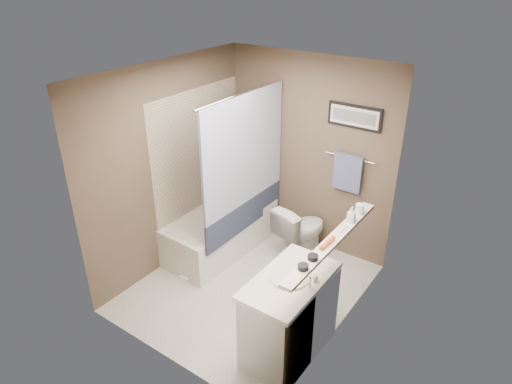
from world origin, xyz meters
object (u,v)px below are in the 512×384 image
Objects in this scene: candle_bowl_far at (313,257)px; soap_bottle at (351,214)px; bathtub at (220,231)px; toilet at (301,230)px; vanity at (289,318)px; glass_jar at (359,209)px; hair_brush_front at (327,243)px; candle_bowl_near at (303,267)px.

soap_bottle reaches higher than candle_bowl_far.
bathtub is 2.13× the size of toilet.
vanity is 9.00× the size of glass_jar.
vanity is at bearing -123.98° from hair_brush_front.
glass_jar is at bearing 165.83° from toilet.
vanity is (1.60, -0.97, 0.15)m from bathtub.
soap_bottle reaches higher than toilet.
glass_jar is (0.00, 0.67, 0.03)m from hair_brush_front.
soap_bottle reaches higher than candle_bowl_near.
glass_jar is at bearing 90.00° from candle_bowl_far.
soap_bottle is at bearing -90.00° from glass_jar.
toilet is at bearing 151.26° from glass_jar.
candle_bowl_far is 0.59× the size of soap_bottle.
candle_bowl_near reaches higher than toilet.
vanity is at bearing 142.75° from candle_bowl_near.
soap_bottle is (0.00, -0.19, 0.03)m from glass_jar.
glass_jar is 0.19m from soap_bottle.
candle_bowl_near is at bearing -90.00° from glass_jar.
hair_brush_front is 2.20× the size of glass_jar.
candle_bowl_near is 0.90m from soap_bottle.
candle_bowl_near is at bearing -90.00° from soap_bottle.
toilet is at bearing 122.28° from candle_bowl_far.
candle_bowl_near reaches higher than bathtub.
toilet is 7.81× the size of candle_bowl_near.
vanity is 0.76m from candle_bowl_far.
bathtub is 15.00× the size of glass_jar.
toilet is 3.20× the size of hair_brush_front.
hair_brush_front is (0.00, 0.26, 0.00)m from candle_bowl_far.
bathtub is 1.67× the size of vanity.
glass_jar is (0.00, 1.08, 0.03)m from candle_bowl_near.
vanity is 4.09× the size of hair_brush_front.
soap_bottle is (0.00, 0.73, 0.06)m from candle_bowl_far.
glass_jar reaches higher than candle_bowl_far.
toilet is 7.81× the size of candle_bowl_far.
bathtub is at bearing 173.12° from soap_bottle.
toilet is 4.61× the size of soap_bottle.
toilet is 7.03× the size of glass_jar.
candle_bowl_far is at bearing -90.00° from hair_brush_front.
hair_brush_front is 0.67m from glass_jar.
vanity is 0.77m from candle_bowl_near.
toilet is at bearing 142.81° from soap_bottle.
toilet is at bearing 119.21° from vanity.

